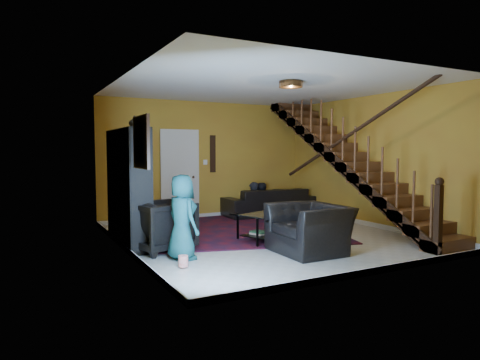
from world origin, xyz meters
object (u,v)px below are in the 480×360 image
Objects in this scene: sofa at (269,202)px; coffee_table at (277,224)px; armchair_left at (162,226)px; armchair_right at (309,229)px; bookshelf at (129,189)px.

sofa is 1.54× the size of coffee_table.
armchair_left is 2.13m from coffee_table.
armchair_right is (2.06, -1.19, -0.03)m from armchair_left.
bookshelf is 2.72m from coffee_table.
coffee_table is at bearing 177.63° from armchair_right.
sofa is 4.31m from armchair_left.
bookshelf is 0.99m from armchair_left.
armchair_left is 0.60× the size of coffee_table.
armchair_left is at bearing -64.47° from bookshelf.
armchair_right is 0.78× the size of coffee_table.
armchair_left reaches higher than coffee_table.
bookshelf is at bearing 25.90° from sofa.
bookshelf reaches higher than sofa.
armchair_right is at bearing -93.13° from coffee_table.
coffee_table is at bearing -20.25° from bookshelf.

